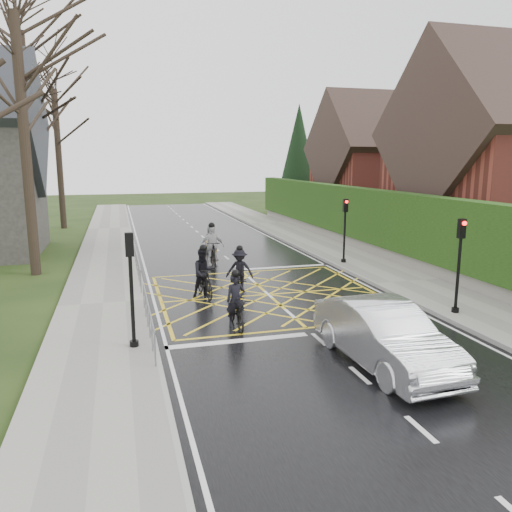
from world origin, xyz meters
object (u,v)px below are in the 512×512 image
cyclist_rear (236,309)px  cyclist_mid (240,274)px  cyclist_front (212,250)px  cyclist_back (204,277)px  cyclist_lead (211,243)px  car (384,335)px

cyclist_rear → cyclist_mid: (1.12, 4.12, 0.08)m
cyclist_front → cyclist_back: bearing=-100.4°
cyclist_lead → cyclist_mid: bearing=-104.8°
cyclist_front → car: (1.91, -12.83, 0.01)m
cyclist_rear → cyclist_back: bearing=95.9°
cyclist_mid → car: size_ratio=0.41×
cyclist_lead → car: size_ratio=0.37×
car → cyclist_back: bearing=110.8°
cyclist_mid → cyclist_back: bearing=-140.7°
cyclist_front → cyclist_lead: 3.47m
cyclist_front → car: cyclist_front is taller
cyclist_rear → cyclist_front: cyclist_front is taller
cyclist_back → cyclist_lead: bearing=71.9°
cyclist_front → cyclist_lead: (0.56, 3.42, -0.22)m
cyclist_front → cyclist_mid: bearing=-84.7°
cyclist_mid → cyclist_front: (-0.17, 4.93, 0.12)m
cyclist_rear → car: cyclist_rear is taller
cyclist_rear → cyclist_front: size_ratio=0.86×
cyclist_rear → car: bearing=-52.7°
cyclist_lead → car: cyclist_lead is taller
cyclist_rear → cyclist_lead: size_ratio=1.05×
cyclist_rear → cyclist_mid: bearing=75.0°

